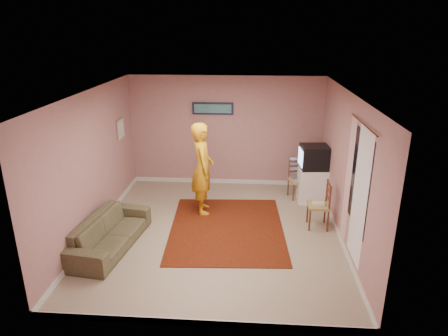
# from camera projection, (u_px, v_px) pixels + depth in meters

# --- Properties ---
(ground) EXTENTS (5.00, 5.00, 0.00)m
(ground) POSITION_uv_depth(u_px,v_px,m) (217.00, 232.00, 7.47)
(ground) COLOR tan
(ground) RESTS_ON ground
(wall_back) EXTENTS (4.50, 0.02, 2.60)m
(wall_back) POSITION_uv_depth(u_px,v_px,m) (226.00, 132.00, 9.39)
(wall_back) COLOR #A87A6E
(wall_back) RESTS_ON ground
(wall_front) EXTENTS (4.50, 0.02, 2.60)m
(wall_front) POSITION_uv_depth(u_px,v_px,m) (198.00, 237.00, 4.69)
(wall_front) COLOR #A87A6E
(wall_front) RESTS_ON ground
(wall_left) EXTENTS (0.02, 5.00, 2.60)m
(wall_left) POSITION_uv_depth(u_px,v_px,m) (92.00, 164.00, 7.19)
(wall_left) COLOR #A87A6E
(wall_left) RESTS_ON ground
(wall_right) EXTENTS (0.02, 5.00, 2.60)m
(wall_right) POSITION_uv_depth(u_px,v_px,m) (346.00, 170.00, 6.89)
(wall_right) COLOR #A87A6E
(wall_right) RESTS_ON ground
(ceiling) EXTENTS (4.50, 5.00, 0.02)m
(ceiling) POSITION_uv_depth(u_px,v_px,m) (216.00, 93.00, 6.60)
(ceiling) COLOR silver
(ceiling) RESTS_ON wall_back
(baseboard_back) EXTENTS (4.50, 0.02, 0.10)m
(baseboard_back) POSITION_uv_depth(u_px,v_px,m) (226.00, 181.00, 9.80)
(baseboard_back) COLOR silver
(baseboard_back) RESTS_ON ground
(baseboard_front) EXTENTS (4.50, 0.02, 0.10)m
(baseboard_front) POSITION_uv_depth(u_px,v_px,m) (200.00, 323.00, 5.12)
(baseboard_front) COLOR silver
(baseboard_front) RESTS_ON ground
(baseboard_left) EXTENTS (0.02, 5.00, 0.10)m
(baseboard_left) POSITION_uv_depth(u_px,v_px,m) (100.00, 226.00, 7.61)
(baseboard_left) COLOR silver
(baseboard_left) RESTS_ON ground
(baseboard_right) EXTENTS (0.02, 5.00, 0.10)m
(baseboard_right) POSITION_uv_depth(u_px,v_px,m) (338.00, 234.00, 7.31)
(baseboard_right) COLOR silver
(baseboard_right) RESTS_ON ground
(window) EXTENTS (0.01, 1.10, 1.50)m
(window) POSITION_uv_depth(u_px,v_px,m) (360.00, 181.00, 5.99)
(window) COLOR black
(window) RESTS_ON wall_right
(curtain_sheer) EXTENTS (0.01, 0.75, 2.10)m
(curtain_sheer) POSITION_uv_depth(u_px,v_px,m) (360.00, 197.00, 5.92)
(curtain_sheer) COLOR white
(curtain_sheer) RESTS_ON wall_right
(curtain_floral) EXTENTS (0.01, 0.35, 2.10)m
(curtain_floral) POSITION_uv_depth(u_px,v_px,m) (348.00, 180.00, 6.58)
(curtain_floral) COLOR silver
(curtain_floral) RESTS_ON wall_right
(curtain_rod) EXTENTS (0.02, 1.40, 0.02)m
(curtain_rod) POSITION_uv_depth(u_px,v_px,m) (363.00, 124.00, 5.70)
(curtain_rod) COLOR brown
(curtain_rod) RESTS_ON wall_right
(picture_back) EXTENTS (0.95, 0.04, 0.28)m
(picture_back) POSITION_uv_depth(u_px,v_px,m) (213.00, 109.00, 9.19)
(picture_back) COLOR #141737
(picture_back) RESTS_ON wall_back
(picture_left) EXTENTS (0.04, 0.38, 0.42)m
(picture_left) POSITION_uv_depth(u_px,v_px,m) (121.00, 129.00, 8.61)
(picture_left) COLOR tan
(picture_left) RESTS_ON wall_left
(area_rug) EXTENTS (2.26, 2.76, 0.01)m
(area_rug) POSITION_uv_depth(u_px,v_px,m) (227.00, 228.00, 7.60)
(area_rug) COLOR black
(area_rug) RESTS_ON ground
(tv_cabinet) EXTENTS (0.60, 0.54, 0.76)m
(tv_cabinet) POSITION_uv_depth(u_px,v_px,m) (312.00, 185.00, 8.70)
(tv_cabinet) COLOR white
(tv_cabinet) RESTS_ON ground
(crt_tv) EXTENTS (0.62, 0.57, 0.50)m
(crt_tv) POSITION_uv_depth(u_px,v_px,m) (314.00, 157.00, 8.48)
(crt_tv) COLOR black
(crt_tv) RESTS_ON tv_cabinet
(chair_a) EXTENTS (0.47, 0.46, 0.46)m
(chair_a) POSITION_uv_depth(u_px,v_px,m) (298.00, 176.00, 8.83)
(chair_a) COLOR tan
(chair_a) RESTS_ON ground
(dvd_player) EXTENTS (0.39, 0.33, 0.06)m
(dvd_player) POSITION_uv_depth(u_px,v_px,m) (298.00, 178.00, 8.85)
(dvd_player) COLOR #BCBCC1
(dvd_player) RESTS_ON chair_a
(blue_throw) EXTENTS (0.36, 0.05, 0.38)m
(blue_throw) POSITION_uv_depth(u_px,v_px,m) (298.00, 166.00, 8.95)
(blue_throw) COLOR #89A1E0
(blue_throw) RESTS_ON chair_a
(chair_b) EXTENTS (0.40, 0.42, 0.50)m
(chair_b) POSITION_uv_depth(u_px,v_px,m) (319.00, 200.00, 7.50)
(chair_b) COLOR tan
(chair_b) RESTS_ON ground
(game_console) EXTENTS (0.22, 0.16, 0.04)m
(game_console) POSITION_uv_depth(u_px,v_px,m) (319.00, 203.00, 7.52)
(game_console) COLOR silver
(game_console) RESTS_ON chair_b
(sofa) EXTENTS (1.01, 2.00, 0.56)m
(sofa) POSITION_uv_depth(u_px,v_px,m) (110.00, 232.00, 6.89)
(sofa) COLOR brown
(sofa) RESTS_ON ground
(person) EXTENTS (0.58, 0.77, 1.89)m
(person) POSITION_uv_depth(u_px,v_px,m) (202.00, 168.00, 8.01)
(person) COLOR orange
(person) RESTS_ON ground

